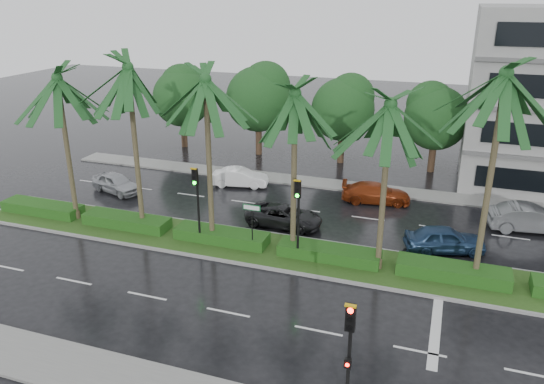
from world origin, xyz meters
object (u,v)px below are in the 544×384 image
(car_white, at_px, (240,177))
(car_red, at_px, (376,193))
(street_sign, at_px, (252,216))
(car_blue, at_px, (445,239))
(car_darkgrey, at_px, (284,216))
(car_grey, at_px, (530,218))
(car_silver, at_px, (116,183))
(signal_near, at_px, (349,357))
(signal_median_left, at_px, (197,194))

(car_white, relative_size, car_red, 0.89)
(street_sign, height_order, car_white, street_sign)
(car_red, height_order, car_blue, car_blue)
(car_darkgrey, relative_size, car_grey, 0.96)
(car_silver, bearing_deg, signal_near, -111.10)
(car_white, relative_size, car_darkgrey, 0.88)
(car_white, bearing_deg, car_grey, -106.13)
(car_silver, xyz_separation_m, car_white, (7.49, 3.89, -0.02))
(signal_median_left, xyz_separation_m, car_blue, (12.50, 3.70, -2.29))
(signal_median_left, bearing_deg, car_grey, 25.18)
(car_silver, xyz_separation_m, car_grey, (25.99, 2.47, 0.10))
(car_grey, bearing_deg, car_silver, 85.98)
(street_sign, xyz_separation_m, car_blue, (9.50, 3.52, -1.42))
(car_darkgrey, bearing_deg, signal_near, -152.00)
(street_sign, height_order, car_silver, street_sign)
(car_red, bearing_deg, car_blue, -151.50)
(car_silver, distance_m, car_white, 8.44)
(street_sign, bearing_deg, car_silver, 155.99)
(signal_near, relative_size, street_sign, 1.68)
(signal_median_left, distance_m, street_sign, 3.13)
(signal_median_left, bearing_deg, street_sign, 3.47)
(street_sign, bearing_deg, signal_near, -54.66)
(car_silver, xyz_separation_m, car_blue, (21.49, -1.82, 0.04))
(signal_near, bearing_deg, car_darkgrey, 115.33)
(signal_near, height_order, car_red, signal_near)
(street_sign, relative_size, car_blue, 0.63)
(signal_near, bearing_deg, car_red, 95.94)
(signal_near, distance_m, signal_median_left, 13.93)
(signal_near, xyz_separation_m, street_sign, (-7.00, 9.87, -0.38))
(signal_near, distance_m, car_silver, 24.40)
(car_silver, height_order, car_white, car_silver)
(signal_median_left, height_order, car_silver, signal_median_left)
(car_darkgrey, bearing_deg, car_blue, -89.51)
(car_white, height_order, car_red, car_white)
(car_silver, distance_m, car_blue, 21.57)
(signal_near, height_order, car_white, signal_near)
(signal_median_left, relative_size, street_sign, 1.68)
(signal_near, xyz_separation_m, car_blue, (2.50, 13.39, -1.80))
(car_silver, bearing_deg, car_grey, -66.98)
(car_white, distance_m, car_grey, 18.56)
(car_silver, height_order, car_grey, car_grey)
(car_white, bearing_deg, car_red, -101.09)
(signal_median_left, bearing_deg, car_darkgrey, 49.14)
(car_red, xyz_separation_m, car_blue, (4.50, -5.82, 0.07))
(car_white, height_order, car_darkgrey, car_white)
(car_darkgrey, height_order, car_blue, car_blue)
(street_sign, xyz_separation_m, car_white, (-4.50, 9.23, -1.48))
(car_white, bearing_deg, car_blue, -123.94)
(car_blue, bearing_deg, car_grey, -63.99)
(signal_median_left, bearing_deg, car_silver, 148.44)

